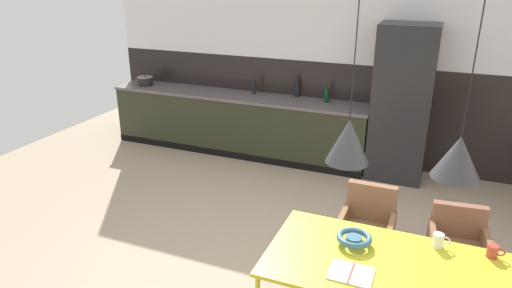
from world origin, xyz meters
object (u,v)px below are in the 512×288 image
Objects in this scene: refrigerator_column at (402,104)px; pendant_lamp_over_table_near at (348,141)px; armchair_near_window at (458,238)px; open_book at (351,274)px; dining_table at (386,268)px; armchair_corner_seat at (368,219)px; bottle_oil_tall at (297,88)px; pendant_lamp_over_table_far at (458,157)px; mug_tall_blue at (493,251)px; fruit_bowl at (354,239)px; bottle_vinegar_dark at (254,87)px; mug_glass_clear at (439,240)px; bottle_spice_small at (326,95)px; cooking_pot at (145,81)px.

pendant_lamp_over_table_near reaches higher than refrigerator_column.
armchair_near_window is 1.41m from open_book.
armchair_corner_seat is (-0.27, 0.98, -0.18)m from dining_table.
bottle_oil_tall is 0.24× the size of pendant_lamp_over_table_far.
mug_tall_blue is 1.38m from pendant_lamp_over_table_near.
refrigerator_column is at bearing 89.83° from fruit_bowl.
armchair_near_window is at bearing 46.38° from fruit_bowl.
refrigerator_column reaches higher than open_book.
open_book is (-0.21, -0.22, 0.05)m from dining_table.
bottle_vinegar_dark is at bearing 125.96° from dining_table.
open_book is at bearing -66.86° from bottle_oil_tall.
pendant_lamp_over_table_near is at bearing 42.10° from armchair_near_window.
bottle_oil_tall reaches higher than mug_tall_blue.
mug_glass_clear reaches higher than armchair_near_window.
bottle_oil_tall reaches higher than fruit_bowl.
armchair_corner_seat is 0.58× the size of pendant_lamp_over_table_far.
fruit_bowl is (-0.27, 0.15, 0.09)m from dining_table.
bottle_vinegar_dark reaches higher than fruit_bowl.
bottle_oil_tall is (-0.47, 0.12, 0.03)m from bottle_spice_small.
bottle_oil_tall is at bearing 166.17° from bottle_spice_small.
bottle_spice_small reaches higher than armchair_near_window.
bottle_oil_tall is 3.74m from pendant_lamp_over_table_near.
bottle_vinegar_dark is at bearing 124.09° from fruit_bowl.
fruit_bowl is at bearing 61.04° from pendant_lamp_over_table_near.
refrigerator_column is 16.20× the size of mug_glass_clear.
refrigerator_column is 3.43m from open_book.
cooking_pot is at bearing 141.21° from pendant_lamp_over_table_near.
armchair_near_window reaches higher than open_book.
bottle_oil_tall is at bearing -53.31° from armchair_near_window.
open_book reaches higher than dining_table.
armchair_corner_seat reaches higher than open_book.
mug_tall_blue is at bearing -55.79° from bottle_spice_small.
armchair_corner_seat is 3.15× the size of bottle_vinegar_dark.
refrigerator_column is 1.04m from bottle_spice_small.
pendant_lamp_over_table_near is (-0.85, -0.95, 1.12)m from armchair_near_window.
armchair_corner_seat is at bearing 85.92° from pendant_lamp_over_table_near.
bottle_vinegar_dark is (-2.42, 3.33, 0.33)m from dining_table.
bottle_spice_small is at bearing 124.21° from mug_tall_blue.
fruit_bowl is 1.08× the size of bottle_spice_small.
bottle_spice_small is at bearing 107.07° from open_book.
refrigerator_column is 7.72× the size of fruit_bowl.
pendant_lamp_over_table_far reaches higher than fruit_bowl.
fruit_bowl is at bearing -167.00° from mug_tall_blue.
dining_table is at bearing -62.69° from bottle_oil_tall.
armchair_corner_seat is at bearing 93.03° from open_book.
bottle_oil_tall is (-1.77, 3.42, 0.36)m from dining_table.
mug_tall_blue is at bearing -43.48° from bottle_vinegar_dark.
armchair_corner_seat is 2.71× the size of open_book.
cooking_pot is at bearing -175.20° from bottle_vinegar_dark.
pendant_lamp_over_table_far is (2.76, -3.30, 0.57)m from bottle_vinegar_dark.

